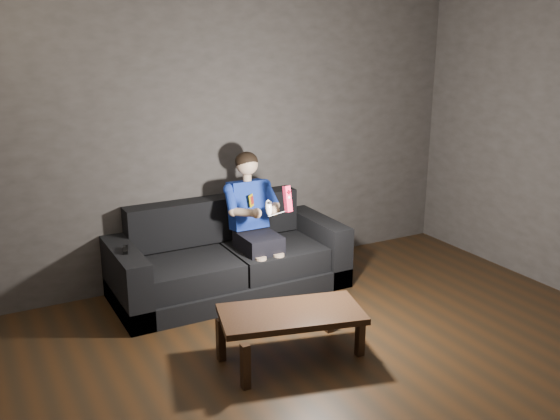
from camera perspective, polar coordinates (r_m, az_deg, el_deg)
floor at (r=4.03m, az=9.01°, el=-17.68°), size 5.00×5.00×0.00m
back_wall at (r=5.59m, az=-6.02°, el=7.16°), size 5.00×0.04×2.70m
sofa at (r=5.49m, az=-4.75°, el=-4.89°), size 2.01×0.87×0.78m
child at (r=5.39m, az=-2.45°, el=-0.25°), size 0.47×0.58×1.16m
wii_remote_red at (r=4.99m, az=0.70°, el=1.04°), size 0.06×0.08×0.21m
nunchuk_white at (r=4.93m, az=-1.05°, el=0.20°), size 0.06×0.09×0.14m
wii_remote_black at (r=5.05m, az=-13.94°, el=-3.55°), size 0.07×0.15×0.03m
coffee_table at (r=4.38m, az=1.02°, el=-9.80°), size 1.07×0.72×0.36m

